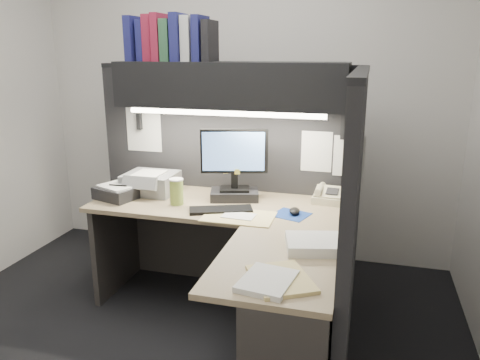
# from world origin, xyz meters

# --- Properties ---
(floor) EXTENTS (3.50, 3.50, 0.00)m
(floor) POSITION_xyz_m (0.00, 0.00, 0.00)
(floor) COLOR black
(floor) RESTS_ON ground
(wall_back) EXTENTS (3.50, 0.04, 2.70)m
(wall_back) POSITION_xyz_m (0.00, 1.50, 1.35)
(wall_back) COLOR silver
(wall_back) RESTS_ON floor
(partition_back) EXTENTS (1.90, 0.06, 1.60)m
(partition_back) POSITION_xyz_m (0.03, 0.93, 0.80)
(partition_back) COLOR black
(partition_back) RESTS_ON floor
(partition_right) EXTENTS (0.06, 1.50, 1.60)m
(partition_right) POSITION_xyz_m (0.98, 0.18, 0.80)
(partition_right) COLOR black
(partition_right) RESTS_ON floor
(desk) EXTENTS (1.70, 1.53, 0.73)m
(desk) POSITION_xyz_m (0.43, -0.00, 0.44)
(desk) COLOR #92805D
(desk) RESTS_ON floor
(overhead_shelf) EXTENTS (1.55, 0.34, 0.30)m
(overhead_shelf) POSITION_xyz_m (0.12, 0.75, 1.50)
(overhead_shelf) COLOR black
(overhead_shelf) RESTS_ON partition_back
(task_light_tube) EXTENTS (1.32, 0.04, 0.04)m
(task_light_tube) POSITION_xyz_m (0.12, 0.61, 1.33)
(task_light_tube) COLOR white
(task_light_tube) RESTS_ON overhead_shelf
(monitor) EXTENTS (0.44, 0.28, 0.49)m
(monitor) POSITION_xyz_m (0.18, 0.67, 0.92)
(monitor) COLOR black
(monitor) RESTS_ON desk
(keyboard) EXTENTS (0.42, 0.27, 0.02)m
(keyboard) POSITION_xyz_m (0.16, 0.41, 0.74)
(keyboard) COLOR black
(keyboard) RESTS_ON desk
(mousepad) EXTENTS (0.26, 0.25, 0.00)m
(mousepad) POSITION_xyz_m (0.61, 0.46, 0.73)
(mousepad) COLOR navy
(mousepad) RESTS_ON desk
(mouse) EXTENTS (0.07, 0.11, 0.04)m
(mouse) POSITION_xyz_m (0.62, 0.47, 0.75)
(mouse) COLOR black
(mouse) RESTS_ON mousepad
(telephone) EXTENTS (0.21, 0.22, 0.08)m
(telephone) POSITION_xyz_m (0.81, 0.79, 0.77)
(telephone) COLOR beige
(telephone) RESTS_ON desk
(coffee_cup) EXTENTS (0.10, 0.10, 0.17)m
(coffee_cup) POSITION_xyz_m (-0.16, 0.47, 0.81)
(coffee_cup) COLOR #B0BA4A
(coffee_cup) RESTS_ON desk
(printer) EXTENTS (0.36, 0.30, 0.14)m
(printer) POSITION_xyz_m (-0.45, 0.67, 0.80)
(printer) COLOR gray
(printer) RESTS_ON desk
(notebook_stack) EXTENTS (0.33, 0.30, 0.08)m
(notebook_stack) POSITION_xyz_m (-0.61, 0.48, 0.77)
(notebook_stack) COLOR black
(notebook_stack) RESTS_ON desk
(open_folder) EXTENTS (0.44, 0.29, 0.01)m
(open_folder) POSITION_xyz_m (0.30, 0.33, 0.73)
(open_folder) COLOR #DBC57B
(open_folder) RESTS_ON desk
(paper_stack_a) EXTENTS (0.33, 0.30, 0.05)m
(paper_stack_a) POSITION_xyz_m (0.81, -0.02, 0.76)
(paper_stack_a) COLOR white
(paper_stack_a) RESTS_ON desk
(paper_stack_b) EXTENTS (0.25, 0.30, 0.03)m
(paper_stack_b) POSITION_xyz_m (0.65, -0.46, 0.74)
(paper_stack_b) COLOR white
(paper_stack_b) RESTS_ON desk
(manila_stack) EXTENTS (0.37, 0.39, 0.02)m
(manila_stack) POSITION_xyz_m (0.71, -0.41, 0.74)
(manila_stack) COLOR #DBC57B
(manila_stack) RESTS_ON desk
(binder_row) EXTENTS (0.59, 0.26, 0.31)m
(binder_row) POSITION_xyz_m (-0.29, 0.75, 1.79)
(binder_row) COLOR #171952
(binder_row) RESTS_ON overhead_shelf
(pinned_papers) EXTENTS (1.76, 1.31, 0.51)m
(pinned_papers) POSITION_xyz_m (0.42, 0.56, 1.05)
(pinned_papers) COLOR white
(pinned_papers) RESTS_ON partition_back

